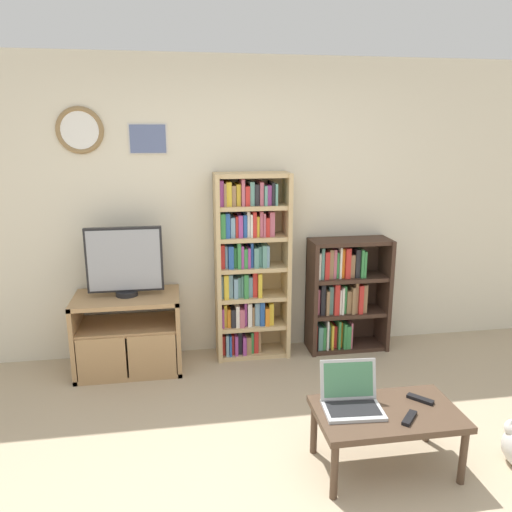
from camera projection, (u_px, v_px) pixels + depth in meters
ground_plane at (279, 511)px, 2.68m from camera, size 18.00×18.00×0.00m
wall_back at (230, 210)px, 4.41m from camera, size 6.83×0.09×2.60m
tv_stand at (129, 333)px, 4.20m from camera, size 0.87×0.52×0.65m
television at (125, 262)px, 4.07m from camera, size 0.61×0.18×0.58m
bookshelf_tall at (248, 266)px, 4.38m from camera, size 0.64×0.30×1.64m
bookshelf_short at (342, 294)px, 4.58m from camera, size 0.73×0.31×1.04m
coffee_table at (387, 417)px, 2.95m from camera, size 0.85×0.50×0.38m
laptop at (351, 397)px, 2.97m from camera, size 0.36×0.31×0.26m
remote_near_laptop at (409, 418)px, 2.85m from camera, size 0.14×0.15×0.02m
remote_far_from_laptop at (420, 399)px, 3.05m from camera, size 0.14×0.15×0.02m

